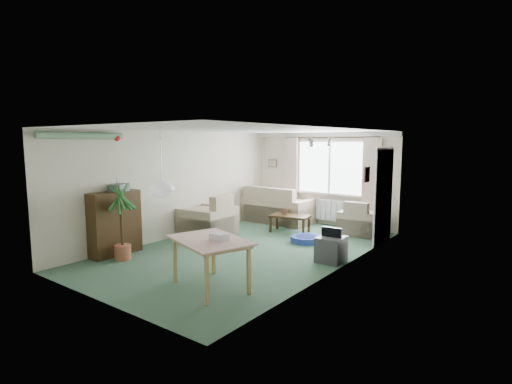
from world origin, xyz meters
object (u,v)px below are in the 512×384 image
Objects in this scene: armchair_left at (208,215)px; pet_bed at (306,239)px; sofa at (278,204)px; bookshelf at (115,223)px; coffee_table at (290,224)px; tv_cube at (331,249)px; dining_table at (210,264)px; armchair_corner at (361,217)px; houseplant at (121,220)px.

pet_bed is at bearing 106.37° from armchair_left.
sofa is 4.58m from bookshelf.
armchair_left is at bearing 80.86° from sofa.
coffee_table is 0.76× the size of bookshelf.
tv_cube is at bearing 139.70° from sofa.
bookshelf is at bearing -13.46° from armchair_left.
coffee_table is at bearing 142.40° from pet_bed.
sofa is 5.11m from dining_table.
coffee_table is 0.80× the size of dining_table.
armchair_corner is 1.64m from pet_bed.
sofa is 2.93× the size of pet_bed.
coffee_table is 0.62× the size of houseplant.
armchair_left is 2.32m from pet_bed.
tv_cube is (3.20, -0.12, -0.26)m from armchair_left.
houseplant reaches higher than pet_bed.
armchair_corner is at bearing 59.49° from houseplant.
tv_cube is (0.42, -2.41, -0.17)m from armchair_corner.
coffee_table is 3.96m from dining_table.
coffee_table is 4.03m from bookshelf.
houseplant is (0.05, -2.33, 0.27)m from armchair_left.
tv_cube is (3.54, 2.09, -0.38)m from bookshelf.
sofa is 1.78× the size of armchair_left.
armchair_left is 2.15× the size of tv_cube.
armchair_corner reaches higher than pet_bed.
tv_cube is at bearing 96.86° from armchair_corner.
dining_table is 2.44m from tv_cube.
armchair_corner is 3.60m from armchair_left.
dining_table is 1.76× the size of pet_bed.
houseplant is 2.27× the size of pet_bed.
houseplant reaches higher than armchair_corner.
pet_bed is at bearing 139.94° from sofa.
tv_cube is 1.43m from pet_bed.
bookshelf is 4.13m from tv_cube.
armchair_left is 2.24m from bookshelf.
armchair_left is at bearing 134.31° from dining_table.
houseplant is at bearing 178.16° from dining_table.
coffee_table is at bearing 104.65° from dining_table.
sofa is 1.66× the size of dining_table.
armchair_corner is at bearing 53.52° from bookshelf.
dining_table is (-0.43, -4.69, -0.03)m from armchair_corner.
pet_bed is at bearing 56.61° from houseplant.
coffee_table is at bearing 131.95° from armchair_left.
sofa is at bearing 85.74° from houseplant.
pet_bed is (2.47, 3.03, -0.55)m from bookshelf.
tv_cube is at bearing 28.79° from bookshelf.
pet_bed is (1.73, -1.49, -0.42)m from sofa.
sofa is at bearing 112.43° from dining_table.
tv_cube reaches higher than pet_bed.
tv_cube is at bearing 69.55° from dining_table.
sofa is at bearing 165.48° from armchair_left.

